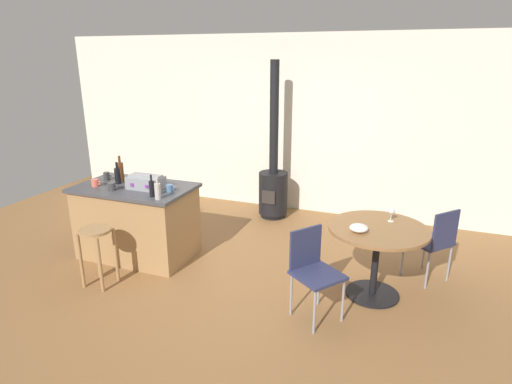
# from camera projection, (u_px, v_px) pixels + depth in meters

# --- Properties ---
(ground_plane) EXTENTS (8.80, 8.80, 0.00)m
(ground_plane) POSITION_uv_depth(u_px,v_px,m) (232.00, 270.00, 4.91)
(ground_plane) COLOR olive
(back_wall) EXTENTS (8.00, 0.10, 2.70)m
(back_wall) POSITION_uv_depth(u_px,v_px,m) (291.00, 125.00, 6.56)
(back_wall) COLOR silver
(back_wall) RESTS_ON ground_plane
(kitchen_island) EXTENTS (1.39, 0.83, 0.89)m
(kitchen_island) POSITION_uv_depth(u_px,v_px,m) (137.00, 221.00, 5.15)
(kitchen_island) COLOR #A37A4C
(kitchen_island) RESTS_ON ground_plane
(wooden_stool) EXTENTS (0.33, 0.33, 0.64)m
(wooden_stool) POSITION_uv_depth(u_px,v_px,m) (97.00, 244.00, 4.46)
(wooden_stool) COLOR #A37A4C
(wooden_stool) RESTS_ON ground_plane
(dining_table) EXTENTS (0.99, 0.99, 0.76)m
(dining_table) POSITION_uv_depth(u_px,v_px,m) (377.00, 244.00, 4.22)
(dining_table) COLOR black
(dining_table) RESTS_ON ground_plane
(folding_chair_near) EXTENTS (0.56, 0.56, 0.85)m
(folding_chair_near) POSITION_uv_depth(u_px,v_px,m) (313.00, 267.00, 3.91)
(folding_chair_near) COLOR navy
(folding_chair_near) RESTS_ON ground_plane
(folding_chair_far) EXTENTS (0.56, 0.56, 0.85)m
(folding_chair_far) POSITION_uv_depth(u_px,v_px,m) (434.00, 239.00, 4.52)
(folding_chair_far) COLOR navy
(folding_chair_far) RESTS_ON ground_plane
(wood_stove) EXTENTS (0.44, 0.45, 2.33)m
(wood_stove) POSITION_uv_depth(u_px,v_px,m) (273.00, 182.00, 6.38)
(wood_stove) COLOR black
(wood_stove) RESTS_ON ground_plane
(toolbox) EXTENTS (0.40, 0.26, 0.17)m
(toolbox) POSITION_uv_depth(u_px,v_px,m) (146.00, 182.00, 4.91)
(toolbox) COLOR gray
(toolbox) RESTS_ON kitchen_island
(bottle_0) EXTENTS (0.08, 0.08, 0.31)m
(bottle_0) POSITION_uv_depth(u_px,v_px,m) (120.00, 171.00, 5.22)
(bottle_0) COLOR #603314
(bottle_0) RESTS_ON kitchen_island
(bottle_1) EXTENTS (0.06, 0.06, 0.25)m
(bottle_1) POSITION_uv_depth(u_px,v_px,m) (152.00, 188.00, 4.61)
(bottle_1) COLOR black
(bottle_1) RESTS_ON kitchen_island
(bottle_2) EXTENTS (0.07, 0.07, 0.27)m
(bottle_2) POSITION_uv_depth(u_px,v_px,m) (118.00, 175.00, 5.09)
(bottle_2) COLOR black
(bottle_2) RESTS_ON kitchen_island
(bottle_3) EXTENTS (0.07, 0.07, 0.25)m
(bottle_3) POSITION_uv_depth(u_px,v_px,m) (158.00, 191.00, 4.53)
(bottle_3) COLOR #B7B2AD
(bottle_3) RESTS_ON kitchen_island
(cup_0) EXTENTS (0.12, 0.08, 0.10)m
(cup_0) POSITION_uv_depth(u_px,v_px,m) (151.00, 177.00, 5.21)
(cup_0) COLOR white
(cup_0) RESTS_ON kitchen_island
(cup_1) EXTENTS (0.12, 0.09, 0.08)m
(cup_1) POSITION_uv_depth(u_px,v_px,m) (95.00, 183.00, 5.00)
(cup_1) COLOR #DB6651
(cup_1) RESTS_ON kitchen_island
(cup_2) EXTENTS (0.12, 0.09, 0.09)m
(cup_2) POSITION_uv_depth(u_px,v_px,m) (112.00, 186.00, 4.86)
(cup_2) COLOR #383838
(cup_2) RESTS_ON kitchen_island
(cup_3) EXTENTS (0.12, 0.09, 0.08)m
(cup_3) POSITION_uv_depth(u_px,v_px,m) (170.00, 188.00, 4.81)
(cup_3) COLOR #4C7099
(cup_3) RESTS_ON kitchen_island
(cup_4) EXTENTS (0.11, 0.08, 0.10)m
(cup_4) POSITION_uv_depth(u_px,v_px,m) (107.00, 176.00, 5.25)
(cup_4) COLOR #383838
(cup_4) RESTS_ON kitchen_island
(wine_glass) EXTENTS (0.07, 0.07, 0.14)m
(wine_glass) POSITION_uv_depth(u_px,v_px,m) (392.00, 212.00, 4.28)
(wine_glass) COLOR silver
(wine_glass) RESTS_ON dining_table
(serving_bowl) EXTENTS (0.18, 0.18, 0.07)m
(serving_bowl) POSITION_uv_depth(u_px,v_px,m) (359.00, 228.00, 4.06)
(serving_bowl) COLOR white
(serving_bowl) RESTS_ON dining_table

